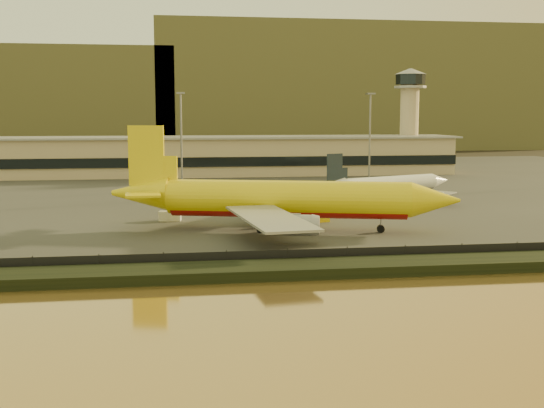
{
  "coord_description": "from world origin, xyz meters",
  "views": [
    {
      "loc": [
        -12.91,
        -98.96,
        19.9
      ],
      "look_at": [
        3.67,
        12.0,
        5.14
      ],
      "focal_mm": 45.0,
      "sensor_mm": 36.0,
      "label": 1
    }
  ],
  "objects": [
    {
      "name": "ground",
      "position": [
        0.0,
        0.0,
        0.0
      ],
      "size": [
        900.0,
        900.0,
        0.0
      ],
      "primitive_type": "plane",
      "color": "black",
      "rests_on": "ground"
    },
    {
      "name": "embankment",
      "position": [
        0.0,
        -17.0,
        0.7
      ],
      "size": [
        320.0,
        7.0,
        1.4
      ],
      "primitive_type": "cube",
      "color": "black",
      "rests_on": "ground"
    },
    {
      "name": "tarmac",
      "position": [
        0.0,
        95.0,
        0.1
      ],
      "size": [
        320.0,
        220.0,
        0.2
      ],
      "primitive_type": "cube",
      "color": "#2D2D2D",
      "rests_on": "ground"
    },
    {
      "name": "perimeter_fence",
      "position": [
        0.0,
        -13.0,
        1.3
      ],
      "size": [
        300.0,
        0.05,
        2.2
      ],
      "primitive_type": "cube",
      "color": "black",
      "rests_on": "tarmac"
    },
    {
      "name": "terminal_building",
      "position": [
        -14.52,
        125.55,
        6.25
      ],
      "size": [
        202.0,
        25.0,
        12.6
      ],
      "color": "tan",
      "rests_on": "tarmac"
    },
    {
      "name": "control_tower",
      "position": [
        70.0,
        131.0,
        21.66
      ],
      "size": [
        11.2,
        11.2,
        35.5
      ],
      "color": "tan",
      "rests_on": "tarmac"
    },
    {
      "name": "apron_light_masts",
      "position": [
        15.0,
        75.0,
        15.7
      ],
      "size": [
        152.2,
        12.2,
        25.4
      ],
      "color": "slate",
      "rests_on": "tarmac"
    },
    {
      "name": "distant_hills",
      "position": [
        -20.74,
        340.0,
        31.39
      ],
      "size": [
        470.0,
        160.0,
        70.0
      ],
      "color": "brown",
      "rests_on": "ground"
    },
    {
      "name": "dhl_cargo_jet",
      "position": [
        5.64,
        14.37,
        5.53
      ],
      "size": [
        58.91,
        56.44,
        17.84
      ],
      "rotation": [
        0.0,
        0.0,
        -0.27
      ],
      "color": "yellow",
      "rests_on": "tarmac"
    },
    {
      "name": "white_narrowbody_jet",
      "position": [
        37.38,
        54.4,
        3.51
      ],
      "size": [
        37.01,
        34.94,
        11.08
      ],
      "rotation": [
        0.0,
        0.0,
        0.38
      ],
      "color": "white",
      "rests_on": "tarmac"
    },
    {
      "name": "gse_vehicle_yellow",
      "position": [
        13.71,
        22.63,
        1.17
      ],
      "size": [
        4.68,
        3.15,
        1.93
      ],
      "primitive_type": "cube",
      "rotation": [
        0.0,
        0.0,
        0.31
      ],
      "color": "yellow",
      "rests_on": "tarmac"
    },
    {
      "name": "gse_vehicle_white",
      "position": [
        -13.18,
        28.28,
        1.11
      ],
      "size": [
        4.25,
        2.4,
        1.81
      ],
      "primitive_type": "cube",
      "rotation": [
        0.0,
        0.0,
        -0.15
      ],
      "color": "white",
      "rests_on": "tarmac"
    }
  ]
}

